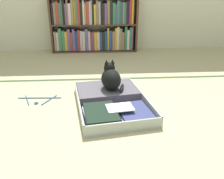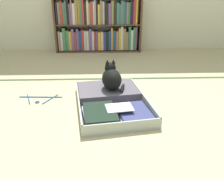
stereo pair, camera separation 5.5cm
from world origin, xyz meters
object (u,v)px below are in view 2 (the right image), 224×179
black_cat (112,78)px  clothes_hanger (40,99)px  open_suitcase (110,100)px  bookshelf (98,26)px

black_cat → clothes_hanger: black_cat is taller
open_suitcase → black_cat: (0.02, 0.15, 0.15)m
bookshelf → clothes_hanger: 1.99m
bookshelf → black_cat: size_ratio=4.86×
bookshelf → black_cat: 1.88m
black_cat → clothes_hanger: (-0.68, -0.02, -0.19)m
open_suitcase → black_cat: black_cat is taller
open_suitcase → black_cat: 0.21m
bookshelf → open_suitcase: bookshelf is taller
bookshelf → black_cat: bearing=-85.1°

